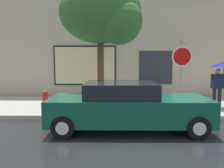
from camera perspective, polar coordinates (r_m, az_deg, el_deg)
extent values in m
plane|color=black|center=(6.89, 5.47, -11.68)|extent=(60.00, 60.00, 0.00)
cube|color=#A3A099|center=(9.77, 3.99, -5.78)|extent=(20.00, 4.00, 0.15)
cube|color=#B2A893|center=(12.12, 3.42, 12.87)|extent=(20.00, 0.40, 7.00)
cube|color=black|center=(11.91, -7.13, 4.84)|extent=(3.37, 0.06, 2.14)
cube|color=beige|center=(11.88, -7.15, 4.84)|extent=(3.21, 0.03, 1.98)
cube|color=#262B33|center=(12.03, 11.40, 4.22)|extent=(1.80, 0.04, 1.80)
cone|color=#99999E|center=(12.27, 18.22, 10.61)|extent=(0.22, 0.24, 0.24)
cube|color=#0F4C38|center=(6.68, 4.34, -6.61)|extent=(4.74, 1.76, 0.75)
cube|color=black|center=(6.56, 2.32, -1.54)|extent=(2.13, 1.55, 0.45)
cylinder|color=black|center=(7.86, 17.40, -7.25)|extent=(0.64, 0.22, 0.64)
cylinder|color=silver|center=(7.86, 17.40, -7.25)|extent=(0.35, 0.24, 0.35)
cylinder|color=black|center=(6.38, 21.64, -10.60)|extent=(0.64, 0.22, 0.64)
cylinder|color=silver|center=(6.38, 21.64, -10.60)|extent=(0.35, 0.24, 0.35)
cylinder|color=black|center=(7.65, -9.92, -7.41)|extent=(0.64, 0.22, 0.64)
cylinder|color=silver|center=(7.65, -9.92, -7.41)|extent=(0.35, 0.24, 0.35)
cylinder|color=black|center=(6.13, -12.73, -11.00)|extent=(0.64, 0.22, 0.64)
cylinder|color=silver|center=(6.13, -12.73, -11.00)|extent=(0.35, 0.24, 0.35)
cylinder|color=red|center=(8.87, -17.10, -4.55)|extent=(0.22, 0.22, 0.68)
sphere|color=#AD1814|center=(8.81, -17.17, -2.37)|extent=(0.23, 0.23, 0.23)
cylinder|color=#AD1814|center=(8.71, -17.43, -4.53)|extent=(0.09, 0.12, 0.09)
cylinder|color=#AD1814|center=(9.01, -16.80, -4.15)|extent=(0.09, 0.12, 0.09)
cylinder|color=red|center=(8.93, -17.03, -6.52)|extent=(0.30, 0.30, 0.06)
cylinder|color=black|center=(9.86, 25.22, -3.39)|extent=(0.14, 0.14, 0.82)
cylinder|color=black|center=(9.95, 26.36, -3.36)|extent=(0.14, 0.14, 0.82)
cube|color=#191E38|center=(9.82, 25.99, 0.67)|extent=(0.48, 0.22, 0.58)
sphere|color=tan|center=(9.79, 26.11, 3.02)|extent=(0.22, 0.22, 0.22)
cylinder|color=#4C4C51|center=(9.90, 27.19, 2.10)|extent=(0.02, 0.02, 0.90)
cone|color=navy|center=(9.88, 27.33, 4.67)|extent=(1.07, 1.07, 0.22)
cylinder|color=#4C3823|center=(8.76, -2.99, 3.02)|extent=(0.26, 0.26, 2.94)
ellipsoid|color=#33662D|center=(8.93, -3.08, 18.26)|extent=(3.21, 2.73, 2.41)
sphere|color=#33662D|center=(8.45, 1.84, 16.18)|extent=(1.76, 1.76, 1.76)
cylinder|color=gray|center=(8.75, 17.62, 1.13)|extent=(0.07, 0.07, 2.45)
cylinder|color=white|center=(8.68, 17.89, 6.87)|extent=(0.76, 0.02, 0.76)
cylinder|color=red|center=(8.66, 17.92, 6.87)|extent=(0.66, 0.02, 0.66)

